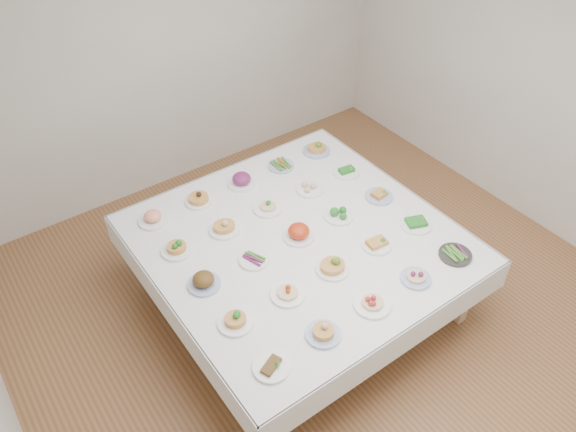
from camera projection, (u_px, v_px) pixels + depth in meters
room_envelope at (335, 131)px, 3.75m from camera, size 5.02×5.02×2.81m
display_table at (299, 244)px, 4.58m from camera, size 2.36×2.36×0.75m
dish_0 at (271, 365)px, 3.59m from camera, size 0.24×0.24×0.09m
dish_1 at (323, 329)px, 3.77m from camera, size 0.24×0.24×0.14m
dish_2 at (373, 300)px, 3.97m from camera, size 0.27×0.27×0.13m
dish_3 at (416, 275)px, 4.16m from camera, size 0.23×0.23×0.12m
dish_4 at (455, 254)px, 4.37m from camera, size 0.26×0.25×0.06m
dish_5 at (235, 318)px, 3.84m from camera, size 0.25×0.25×0.14m
dish_6 at (288, 291)px, 4.04m from camera, size 0.25×0.25×0.12m
dish_7 at (333, 263)px, 4.22m from camera, size 0.25×0.25×0.16m
dish_8 at (377, 242)px, 4.44m from camera, size 0.23×0.23×0.11m
dish_9 at (416, 221)px, 4.62m from camera, size 0.26×0.26×0.12m
dish_10 at (203, 279)px, 4.11m from camera, size 0.24×0.24×0.14m
dish_11 at (254, 258)px, 4.33m from camera, size 0.26×0.24×0.06m
dish_12 at (299, 232)px, 4.50m from camera, size 0.25×0.25×0.14m
dish_13 at (339, 213)px, 4.70m from camera, size 0.25×0.25×0.11m
dish_14 at (379, 194)px, 4.90m from camera, size 0.24×0.24×0.10m
dish_15 at (176, 246)px, 4.39m from camera, size 0.25×0.25×0.13m
dish_16 at (224, 224)px, 4.56m from camera, size 0.25×0.25×0.15m
dish_17 at (268, 204)px, 4.77m from camera, size 0.25×0.25×0.13m
dish_18 at (310, 186)px, 4.97m from camera, size 0.25×0.25×0.11m
dish_19 at (346, 171)px, 5.17m from camera, size 0.24×0.24×0.09m
dish_20 at (153, 216)px, 4.65m from camera, size 0.25×0.25×0.13m
dish_21 at (198, 197)px, 4.84m from camera, size 0.23×0.23×0.14m
dish_22 at (242, 178)px, 5.02m from camera, size 0.26×0.26×0.16m
dish_23 at (281, 165)px, 5.26m from camera, size 0.24×0.24×0.06m
dish_24 at (317, 145)px, 5.41m from camera, size 0.29×0.28×0.17m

